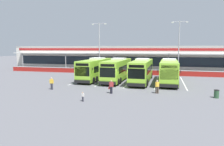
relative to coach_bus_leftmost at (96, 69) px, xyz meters
name	(u,v)px	position (x,y,z in m)	size (l,w,h in m)	color
ground_plane	(124,87)	(6.25, -6.15, -1.79)	(200.00, 200.00, 0.00)	#56565B
terminal_building	(144,57)	(6.25, 20.76, 1.23)	(70.00, 13.00, 6.00)	beige
red_barrier_wall	(137,72)	(6.25, 8.35, -1.23)	(60.00, 0.40, 1.10)	maroon
coach_bus_leftmost	(96,69)	(0.00, 0.00, 0.00)	(3.03, 12.19, 3.78)	#8CC633
coach_bus_left_centre	(117,70)	(3.95, -0.32, 0.00)	(3.03, 12.19, 3.78)	#8CC633
coach_bus_centre	(142,71)	(8.11, -0.84, 0.00)	(3.03, 12.19, 3.78)	#8CC633
coach_bus_right_centre	(169,71)	(12.37, -0.46, 0.00)	(3.03, 12.19, 3.78)	#8CC633
bay_stripe_far_west	(84,79)	(-2.15, -0.15, -1.78)	(0.14, 13.00, 0.01)	silver
bay_stripe_west	(107,80)	(2.05, -0.15, -1.78)	(0.14, 13.00, 0.01)	silver
bay_stripe_mid_west	(131,81)	(6.25, -0.15, -1.78)	(0.14, 13.00, 0.01)	silver
bay_stripe_centre	(156,82)	(10.45, -0.15, -1.78)	(0.14, 13.00, 0.01)	silver
bay_stripe_mid_east	(183,83)	(14.65, -0.15, -1.78)	(0.14, 13.00, 0.01)	silver
pedestrian_with_handbag	(111,87)	(5.47, -10.49, -0.93)	(0.63, 0.34, 1.62)	black
pedestrian_in_dark_coat	(52,83)	(-2.77, -10.10, -0.91)	(0.54, 0.29, 1.62)	#33333D
pedestrian_child	(83,96)	(3.59, -14.91, -1.24)	(0.33, 0.21, 1.00)	#33333D
pedestrian_near_bin	(157,86)	(10.87, -9.12, -0.91)	(0.46, 0.43, 1.62)	#4C4238
lamp_post_west	(99,44)	(-2.61, 10.35, 4.50)	(3.24, 0.28, 11.00)	#9E9EA3
lamp_post_centre	(179,44)	(14.41, 11.13, 4.50)	(3.24, 0.28, 11.00)	#9E9EA3
litter_bin	(216,94)	(17.31, -9.89, -1.32)	(0.54, 0.54, 0.93)	#2D5133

